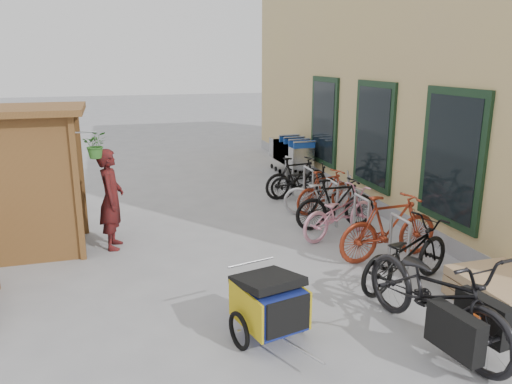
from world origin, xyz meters
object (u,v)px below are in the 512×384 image
object	(u,v)px
kiosk	(13,161)
bike_4	(325,194)
bike_6	(305,182)
bike_7	(297,177)
child_trailer	(269,302)
bike_1	(389,227)
bike_3	(336,203)
person_kiosk	(111,199)
bike_2	(339,213)
bike_5	(325,191)
pallet_stack	(505,293)
shopping_carts	(290,152)
bike_0	(406,254)
cargo_bike	(437,294)

from	to	relation	value
kiosk	bike_4	world-z (taller)	kiosk
bike_6	bike_7	xyz separation A→B (m)	(-0.12, 0.20, 0.07)
child_trailer	bike_4	xyz separation A→B (m)	(2.55, 4.16, -0.01)
bike_1	bike_3	distance (m)	1.64
person_kiosk	bike_2	xyz separation A→B (m)	(3.92, -0.60, -0.40)
bike_5	bike_2	bearing A→B (deg)	148.59
pallet_stack	bike_1	size ratio (longest dim) A/B	0.67
shopping_carts	bike_1	size ratio (longest dim) A/B	1.15
pallet_stack	bike_4	world-z (taller)	bike_4
bike_5	bike_7	distance (m)	1.26
bike_5	bike_7	world-z (taller)	bike_7
shopping_carts	bike_6	xyz separation A→B (m)	(-0.56, -2.47, -0.23)
person_kiosk	bike_2	distance (m)	3.99
bike_3	child_trailer	bearing A→B (deg)	143.61
bike_4	bike_7	xyz separation A→B (m)	(-0.08, 1.44, 0.03)
pallet_stack	person_kiosk	xyz separation A→B (m)	(-4.81, 3.66, 0.65)
bike_2	bike_6	xyz separation A→B (m)	(0.33, 2.50, -0.04)
shopping_carts	bike_3	world-z (taller)	shopping_carts
bike_4	bike_6	bearing A→B (deg)	17.88
kiosk	bike_0	xyz separation A→B (m)	(5.40, -2.93, -1.08)
shopping_carts	bike_3	xyz separation A→B (m)	(-0.75, -4.52, -0.15)
bike_4	shopping_carts	bearing A→B (deg)	10.63
pallet_stack	cargo_bike	xyz separation A→B (m)	(-1.36, -0.42, 0.37)
bike_4	child_trailer	bearing A→B (deg)	168.33
bike_6	bike_4	bearing A→B (deg)	-165.66
shopping_carts	bike_4	size ratio (longest dim) A/B	1.21
child_trailer	bike_3	world-z (taller)	bike_3
bike_4	bike_5	bearing A→B (deg)	-4.70
bike_4	bike_7	world-z (taller)	bike_7
kiosk	bike_6	bearing A→B (deg)	16.48
bike_5	bike_6	size ratio (longest dim) A/B	0.97
bike_0	bike_4	xyz separation A→B (m)	(0.28, 3.38, -0.03)
bike_5	bike_3	bearing A→B (deg)	150.02
child_trailer	bike_5	world-z (taller)	bike_5
child_trailer	person_kiosk	world-z (taller)	person_kiosk
pallet_stack	bike_2	xyz separation A→B (m)	(-0.89, 3.06, 0.24)
pallet_stack	shopping_carts	size ratio (longest dim) A/B	0.58
bike_1	shopping_carts	bearing A→B (deg)	-10.07
pallet_stack	shopping_carts	world-z (taller)	shopping_carts
pallet_stack	bike_2	bearing A→B (deg)	106.21
bike_2	cargo_bike	bearing A→B (deg)	152.78
shopping_carts	bike_2	bearing A→B (deg)	-100.13
bike_1	bike_5	bearing A→B (deg)	-6.35
bike_3	bike_0	bearing A→B (deg)	176.32
bike_0	bike_5	xyz separation A→B (m)	(0.36, 3.57, -0.02)
pallet_stack	shopping_carts	xyz separation A→B (m)	(-0.00, 8.03, 0.43)
child_trailer	shopping_carts	bearing A→B (deg)	54.87
bike_0	bike_3	distance (m)	2.57
bike_3	bike_7	distance (m)	2.25
kiosk	bike_2	bearing A→B (deg)	-8.58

